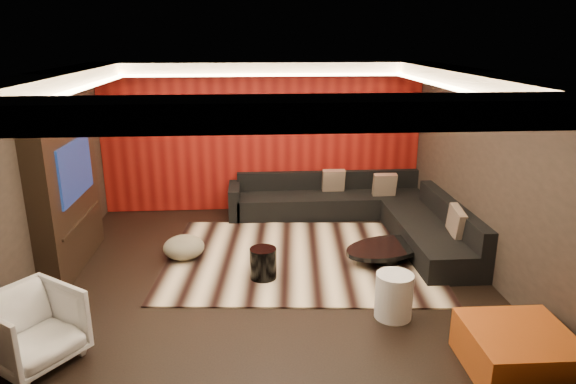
{
  "coord_description": "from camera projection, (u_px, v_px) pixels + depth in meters",
  "views": [
    {
      "loc": [
        -0.23,
        -6.56,
        3.25
      ],
      "look_at": [
        0.3,
        0.6,
        1.05
      ],
      "focal_mm": 32.0,
      "sensor_mm": 36.0,
      "label": 1
    }
  ],
  "objects": [
    {
      "name": "floor",
      "position": [
        270.0,
        277.0,
        7.22
      ],
      "size": [
        6.0,
        6.0,
        0.02
      ],
      "primitive_type": "cube",
      "color": "black",
      "rests_on": "ground"
    },
    {
      "name": "ceiling",
      "position": [
        268.0,
        72.0,
        6.4
      ],
      "size": [
        6.0,
        6.0,
        0.02
      ],
      "primitive_type": "cube",
      "color": "silver",
      "rests_on": "ground"
    },
    {
      "name": "wall_back",
      "position": [
        263.0,
        137.0,
        9.68
      ],
      "size": [
        6.0,
        0.02,
        2.8
      ],
      "primitive_type": "cube",
      "color": "black",
      "rests_on": "ground"
    },
    {
      "name": "wall_left",
      "position": [
        35.0,
        185.0,
        6.6
      ],
      "size": [
        0.02,
        6.0,
        2.8
      ],
      "primitive_type": "cube",
      "color": "black",
      "rests_on": "ground"
    },
    {
      "name": "wall_right",
      "position": [
        488.0,
        176.0,
        7.03
      ],
      "size": [
        0.02,
        6.0,
        2.8
      ],
      "primitive_type": "cube",
      "color": "black",
      "rests_on": "ground"
    },
    {
      "name": "red_feature_wall",
      "position": [
        263.0,
        138.0,
        9.64
      ],
      "size": [
        5.98,
        0.05,
        2.78
      ],
      "primitive_type": "cube",
      "color": "#6B0C0A",
      "rests_on": "ground"
    },
    {
      "name": "soffit_back",
      "position": [
        262.0,
        68.0,
        9.01
      ],
      "size": [
        6.0,
        0.6,
        0.22
      ],
      "primitive_type": "cube",
      "color": "silver",
      "rests_on": "ground"
    },
    {
      "name": "soffit_front",
      "position": [
        281.0,
        113.0,
        3.86
      ],
      "size": [
        6.0,
        0.6,
        0.22
      ],
      "primitive_type": "cube",
      "color": "silver",
      "rests_on": "ground"
    },
    {
      "name": "soffit_left",
      "position": [
        46.0,
        83.0,
        6.24
      ],
      "size": [
        0.6,
        4.8,
        0.22
      ],
      "primitive_type": "cube",
      "color": "silver",
      "rests_on": "ground"
    },
    {
      "name": "soffit_right",
      "position": [
        476.0,
        80.0,
        6.63
      ],
      "size": [
        0.6,
        4.8,
        0.22
      ],
      "primitive_type": "cube",
      "color": "silver",
      "rests_on": "ground"
    },
    {
      "name": "cove_back",
      "position": [
        263.0,
        75.0,
        8.71
      ],
      "size": [
        4.8,
        0.08,
        0.04
      ],
      "primitive_type": "cube",
      "color": "#FFD899",
      "rests_on": "ground"
    },
    {
      "name": "cove_front",
      "position": [
        278.0,
        118.0,
        4.21
      ],
      "size": [
        4.8,
        0.08,
        0.04
      ],
      "primitive_type": "cube",
      "color": "#FFD899",
      "rests_on": "ground"
    },
    {
      "name": "cove_left",
      "position": [
        76.0,
        90.0,
        6.29
      ],
      "size": [
        0.08,
        4.8,
        0.04
      ],
      "primitive_type": "cube",
      "color": "#FFD899",
      "rests_on": "ground"
    },
    {
      "name": "cove_right",
      "position": [
        450.0,
        88.0,
        6.63
      ],
      "size": [
        0.08,
        4.8,
        0.04
      ],
      "primitive_type": "cube",
      "color": "#FFD899",
      "rests_on": "ground"
    },
    {
      "name": "tv_surround",
      "position": [
        67.0,
        193.0,
        7.27
      ],
      "size": [
        0.3,
        2.0,
        2.2
      ],
      "primitive_type": "cube",
      "color": "black",
      "rests_on": "ground"
    },
    {
      "name": "tv_screen",
      "position": [
        75.0,
        169.0,
        7.18
      ],
      "size": [
        0.04,
        1.3,
        0.8
      ],
      "primitive_type": "cube",
      "color": "black",
      "rests_on": "ground"
    },
    {
      "name": "tv_shelf",
      "position": [
        82.0,
        220.0,
        7.4
      ],
      "size": [
        0.04,
        1.6,
        0.04
      ],
      "primitive_type": "cube",
      "color": "black",
      "rests_on": "ground"
    },
    {
      "name": "rug",
      "position": [
        300.0,
        258.0,
        7.79
      ],
      "size": [
        4.24,
        3.33,
        0.02
      ],
      "primitive_type": "cube",
      "rotation": [
        0.0,
        0.0,
        -0.09
      ],
      "color": "beige",
      "rests_on": "floor"
    },
    {
      "name": "coffee_table",
      "position": [
        386.0,
        253.0,
        7.67
      ],
      "size": [
        1.73,
        1.73,
        0.22
      ],
      "primitive_type": "cylinder",
      "rotation": [
        0.0,
        0.0,
        0.39
      ],
      "color": "black",
      "rests_on": "rug"
    },
    {
      "name": "drum_stool",
      "position": [
        263.0,
        263.0,
        7.07
      ],
      "size": [
        0.37,
        0.37,
        0.43
      ],
      "primitive_type": "cylinder",
      "rotation": [
        0.0,
        0.0,
        -0.01
      ],
      "color": "black",
      "rests_on": "rug"
    },
    {
      "name": "striped_pouf",
      "position": [
        184.0,
        247.0,
        7.72
      ],
      "size": [
        0.68,
        0.68,
        0.34
      ],
      "primitive_type": "ellipsoid",
      "rotation": [
        0.0,
        0.0,
        -0.11
      ],
      "color": "beige",
      "rests_on": "rug"
    },
    {
      "name": "white_side_table",
      "position": [
        394.0,
        296.0,
        6.11
      ],
      "size": [
        0.58,
        0.58,
        0.56
      ],
      "primitive_type": "cylinder",
      "rotation": [
        0.0,
        0.0,
        0.38
      ],
      "color": "silver",
      "rests_on": "floor"
    },
    {
      "name": "orange_ottoman",
      "position": [
        518.0,
        351.0,
        5.13
      ],
      "size": [
        1.02,
        1.02,
        0.45
      ],
      "primitive_type": "cube",
      "rotation": [
        0.0,
        0.0,
        -0.01
      ],
      "color": "#934513",
      "rests_on": "floor"
    },
    {
      "name": "armchair",
      "position": [
        32.0,
        329.0,
        5.23
      ],
      "size": [
        1.17,
        1.17,
        0.77
      ],
      "primitive_type": "imported",
      "rotation": [
        0.0,
        0.0,
        0.94
      ],
      "color": "silver",
      "rests_on": "floor"
    },
    {
      "name": "sectional_sofa",
      "position": [
        364.0,
        212.0,
        9.05
      ],
      "size": [
        3.65,
        3.5,
        0.75
      ],
      "color": "black",
      "rests_on": "floor"
    },
    {
      "name": "throw_pillows",
      "position": [
        386.0,
        194.0,
        8.88
      ],
      "size": [
        1.72,
        2.71,
        0.5
      ],
      "color": "#C9AC93",
      "rests_on": "sectional_sofa"
    }
  ]
}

